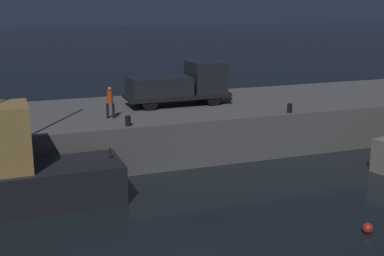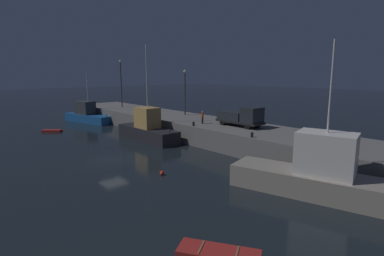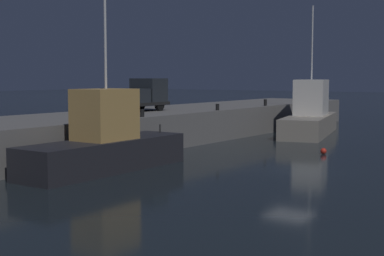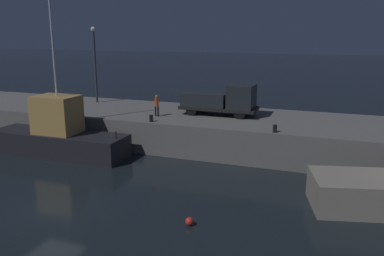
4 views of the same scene
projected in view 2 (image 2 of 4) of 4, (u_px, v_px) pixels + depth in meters
ground_plane at (113, 160)px, 32.14m from camera, size 320.00×320.00×0.00m
pier_quay at (212, 131)px, 41.53m from camera, size 69.93×8.74×2.45m
fishing_trawler_red at (88, 115)px, 56.70m from camera, size 11.26×5.16×9.11m
fishing_boat_blue at (317, 175)px, 22.64m from camera, size 12.59×6.24×11.25m
fishing_boat_white at (148, 129)px, 41.47m from camera, size 10.61×3.02×12.60m
dinghy_orange_near at (52, 131)px, 47.36m from camera, size 2.69×2.81×0.36m
rowboat_white_mid at (219, 255)px, 15.03m from camera, size 4.17×3.30×0.53m
mooring_buoy_near at (162, 173)px, 27.40m from camera, size 0.40×0.40×0.40m
lamp_post_west at (121, 80)px, 58.06m from camera, size 0.44×0.44×8.83m
lamp_post_east at (185, 88)px, 47.76m from camera, size 0.44×0.44×6.94m
utility_truck at (242, 117)px, 37.81m from camera, size 6.13×2.34×2.50m
dockworker at (202, 116)px, 39.87m from camera, size 0.42×0.40×1.67m
bollard_west at (194, 124)px, 38.36m from camera, size 0.28×0.28×0.51m
bollard_central at (334, 149)px, 25.59m from camera, size 0.28×0.28×0.59m
bollard_east at (252, 135)px, 31.62m from camera, size 0.28×0.28×0.51m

